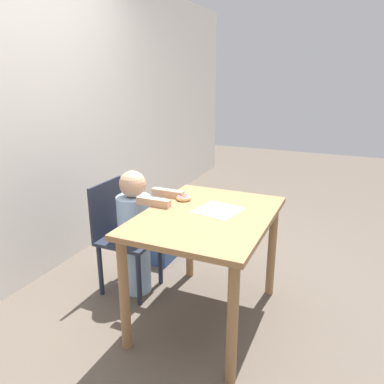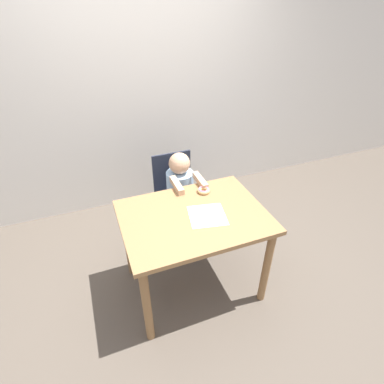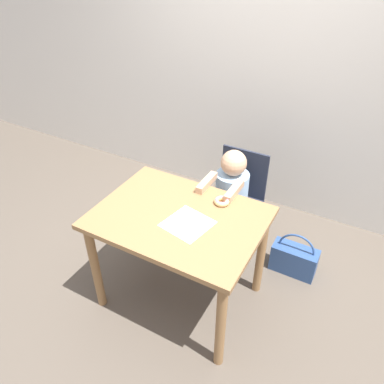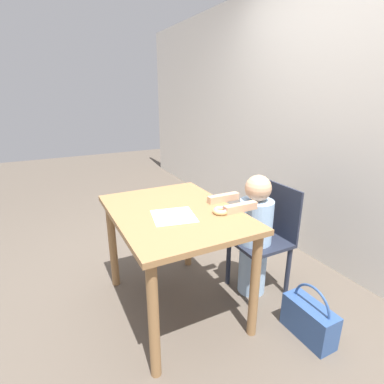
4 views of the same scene
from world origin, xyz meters
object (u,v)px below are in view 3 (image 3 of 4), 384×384
(child_figure, at_px, (230,205))
(donut, at_px, (222,201))
(chair, at_px, (236,201))
(handbag, at_px, (294,259))

(child_figure, relative_size, donut, 9.31)
(chair, height_order, child_figure, child_figure)
(chair, bearing_deg, child_figure, -90.00)
(child_figure, relative_size, handbag, 2.54)
(child_figure, bearing_deg, handbag, 4.03)
(child_figure, distance_m, donut, 0.47)
(donut, bearing_deg, handbag, 40.16)
(chair, bearing_deg, donut, -80.51)
(child_figure, distance_m, handbag, 0.65)
(child_figure, bearing_deg, donut, -77.48)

